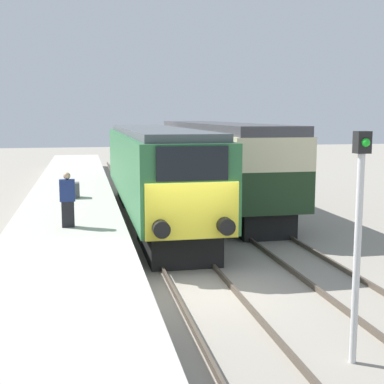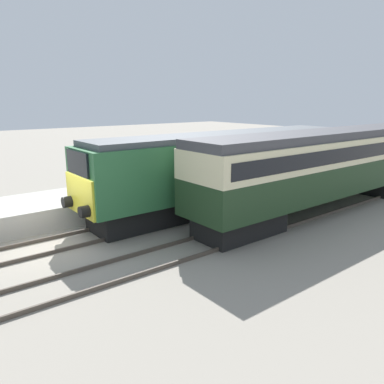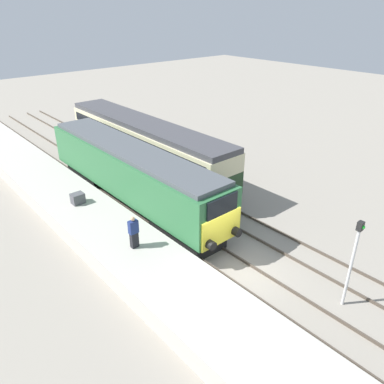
# 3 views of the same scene
# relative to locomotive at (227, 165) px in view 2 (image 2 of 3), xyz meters

# --- Properties ---
(ground_plane) EXTENTS (120.00, 120.00, 0.00)m
(ground_plane) POSITION_rel_locomotive_xyz_m (0.00, -8.78, -2.11)
(ground_plane) COLOR gray
(platform_left) EXTENTS (3.50, 50.00, 0.95)m
(platform_left) POSITION_rel_locomotive_xyz_m (-3.30, -0.78, -1.63)
(platform_left) COLOR #B7B2A8
(platform_left) RESTS_ON ground_plane
(rails_near_track) EXTENTS (1.51, 60.00, 0.14)m
(rails_near_track) POSITION_rel_locomotive_xyz_m (0.00, -3.78, -2.04)
(rails_near_track) COLOR #4C4238
(rails_near_track) RESTS_ON ground_plane
(rails_far_track) EXTENTS (1.50, 60.00, 0.14)m
(rails_far_track) POSITION_rel_locomotive_xyz_m (3.40, -3.78, -2.04)
(rails_far_track) COLOR #4C4238
(rails_far_track) RESTS_ON ground_plane
(locomotive) EXTENTS (2.70, 15.66, 3.72)m
(locomotive) POSITION_rel_locomotive_xyz_m (0.00, 0.00, 0.00)
(locomotive) COLOR black
(locomotive) RESTS_ON ground_plane
(passenger_carriage) EXTENTS (2.75, 16.39, 3.86)m
(passenger_carriage) POSITION_rel_locomotive_xyz_m (3.40, 3.50, 0.23)
(passenger_carriage) COLOR black
(passenger_carriage) RESTS_ON ground_plane
(person_on_platform) EXTENTS (0.44, 0.26, 1.62)m
(person_on_platform) POSITION_rel_locomotive_xyz_m (-3.23, -5.17, -0.35)
(person_on_platform) COLOR black
(person_on_platform) RESTS_ON platform_left
(luggage_crate) EXTENTS (0.70, 0.56, 0.60)m
(luggage_crate) POSITION_rel_locomotive_xyz_m (-3.28, 0.59, -0.85)
(luggage_crate) COLOR #4C4C51
(luggage_crate) RESTS_ON platform_left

